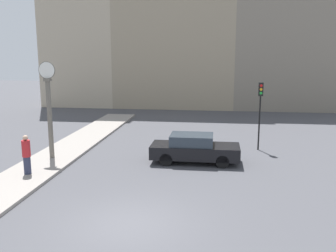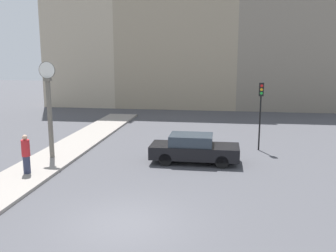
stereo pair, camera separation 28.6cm
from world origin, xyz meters
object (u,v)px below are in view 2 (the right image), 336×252
street_clock (49,108)px  pedestrian_red_top (26,154)px  sedan_car (194,149)px  traffic_light_far (261,102)px

street_clock → pedestrian_red_top: street_clock is taller
sedan_car → pedestrian_red_top: pedestrian_red_top is taller
traffic_light_far → pedestrian_red_top: (-10.81, -6.27, -1.75)m
sedan_car → traffic_light_far: 5.06m
street_clock → traffic_light_far: bearing=18.3°
sedan_car → pedestrian_red_top: bearing=-156.1°
pedestrian_red_top → traffic_light_far: bearing=30.1°
pedestrian_red_top → street_clock: bearing=91.5°
pedestrian_red_top → sedan_car: bearing=23.9°
sedan_car → traffic_light_far: bearing=40.9°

